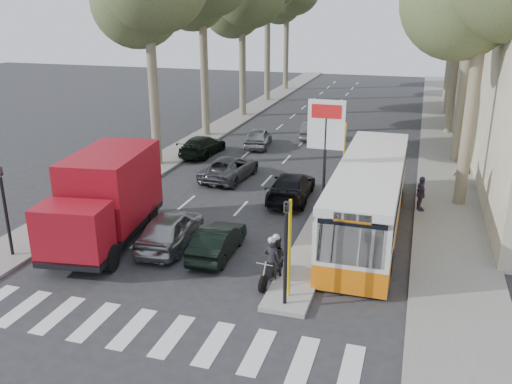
% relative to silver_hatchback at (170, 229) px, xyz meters
% --- Properties ---
extents(ground, '(120.00, 120.00, 0.00)m').
position_rel_silver_hatchback_xyz_m(ground, '(2.25, -1.73, -0.72)').
color(ground, '#28282B').
rests_on(ground, ground).
extents(sidewalk_right, '(3.20, 70.00, 0.12)m').
position_rel_silver_hatchback_xyz_m(sidewalk_right, '(10.85, 23.27, -0.66)').
color(sidewalk_right, gray).
rests_on(sidewalk_right, ground).
extents(median_left, '(2.40, 64.00, 0.12)m').
position_rel_silver_hatchback_xyz_m(median_left, '(-5.75, 26.27, -0.66)').
color(median_left, gray).
rests_on(median_left, ground).
extents(traffic_island, '(1.50, 26.00, 0.16)m').
position_rel_silver_hatchback_xyz_m(traffic_island, '(5.50, 9.27, -0.64)').
color(traffic_island, gray).
rests_on(traffic_island, ground).
extents(billboard, '(1.50, 12.10, 5.60)m').
position_rel_silver_hatchback_xyz_m(billboard, '(5.50, 3.27, 2.98)').
color(billboard, yellow).
rests_on(billboard, ground).
extents(traffic_light_island, '(0.16, 0.41, 3.60)m').
position_rel_silver_hatchback_xyz_m(traffic_light_island, '(5.50, -3.23, 1.77)').
color(traffic_light_island, black).
rests_on(traffic_light_island, ground).
extents(traffic_light_left, '(0.16, 0.41, 3.60)m').
position_rel_silver_hatchback_xyz_m(traffic_light_left, '(-5.35, -2.73, 1.77)').
color(traffic_light_left, black).
rests_on(traffic_light_left, ground).
extents(silver_hatchback, '(2.02, 4.35, 1.44)m').
position_rel_silver_hatchback_xyz_m(silver_hatchback, '(0.00, 0.00, 0.00)').
color(silver_hatchback, '#969A9E').
rests_on(silver_hatchback, ground).
extents(dark_hatchback, '(1.37, 3.70, 1.21)m').
position_rel_silver_hatchback_xyz_m(dark_hatchback, '(2.10, -0.28, -0.12)').
color(dark_hatchback, black).
rests_on(dark_hatchback, ground).
extents(queue_car_a, '(2.46, 4.71, 1.26)m').
position_rel_silver_hatchback_xyz_m(queue_car_a, '(-0.71, 9.01, -0.09)').
color(queue_car_a, '#4E4F56').
rests_on(queue_car_a, ground).
extents(queue_car_b, '(2.13, 4.75, 1.35)m').
position_rel_silver_hatchback_xyz_m(queue_car_b, '(3.33, 6.68, -0.05)').
color(queue_car_b, black).
rests_on(queue_car_b, ground).
extents(queue_car_c, '(2.08, 4.05, 1.32)m').
position_rel_silver_hatchback_xyz_m(queue_car_c, '(-1.25, 16.25, -0.06)').
color(queue_car_c, gray).
rests_on(queue_car_c, ground).
extents(queue_car_d, '(1.60, 3.78, 1.21)m').
position_rel_silver_hatchback_xyz_m(queue_car_d, '(1.75, 19.62, -0.12)').
color(queue_car_d, '#51545A').
rests_on(queue_car_d, ground).
extents(queue_car_e, '(1.99, 4.39, 1.25)m').
position_rel_silver_hatchback_xyz_m(queue_car_e, '(-4.05, 13.19, -0.10)').
color(queue_car_e, black).
rests_on(queue_car_e, ground).
extents(red_truck, '(3.41, 7.01, 3.59)m').
position_rel_silver_hatchback_xyz_m(red_truck, '(-2.60, -0.32, 1.18)').
color(red_truck, black).
rests_on(red_truck, ground).
extents(city_bus, '(2.57, 11.59, 3.05)m').
position_rel_silver_hatchback_xyz_m(city_bus, '(7.34, 3.78, 0.89)').
color(city_bus, orange).
rests_on(city_bus, ground).
extents(motorcycle, '(0.82, 2.03, 1.73)m').
position_rel_silver_hatchback_xyz_m(motorcycle, '(4.68, -1.56, 0.07)').
color(motorcycle, black).
rests_on(motorcycle, ground).
extents(pedestrian_near, '(0.74, 1.06, 1.64)m').
position_rel_silver_hatchback_xyz_m(pedestrian_near, '(9.45, 6.67, 0.22)').
color(pedestrian_near, '#41344F').
rests_on(pedestrian_near, sidewalk_right).
extents(pedestrian_far, '(1.11, 0.99, 1.61)m').
position_rel_silver_hatchback_xyz_m(pedestrian_far, '(11.51, 11.23, 0.20)').
color(pedestrian_far, brown).
rests_on(pedestrian_far, sidewalk_right).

